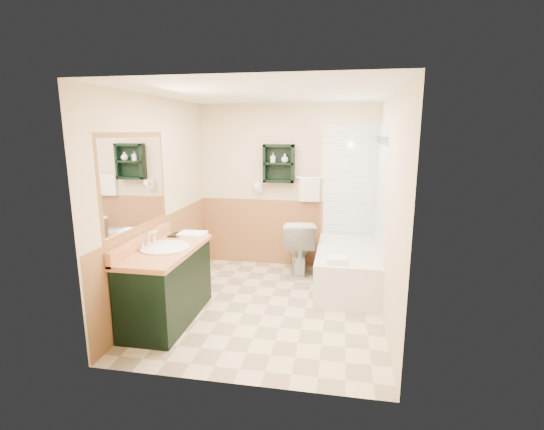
{
  "coord_description": "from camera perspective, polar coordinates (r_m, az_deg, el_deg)",
  "views": [
    {
      "loc": [
        0.81,
        -4.24,
        2.01
      ],
      "look_at": [
        0.02,
        0.2,
        1.05
      ],
      "focal_mm": 26.0,
      "sensor_mm": 36.0,
      "label": 1
    }
  ],
  "objects": [
    {
      "name": "wainscot_left",
      "position": [
        4.97,
        -15.45,
        -6.09
      ],
      "size": [
        2.98,
        2.98,
        1.0
      ],
      "primitive_type": null,
      "color": "#B47B49",
      "rests_on": "left_wall"
    },
    {
      "name": "mirror_glass",
      "position": [
        4.27,
        -19.13,
        4.52
      ],
      "size": [
        1.2,
        1.2,
        0.9
      ],
      "primitive_type": null,
      "color": "white",
      "rests_on": "left_wall"
    },
    {
      "name": "mirror_frame",
      "position": [
        4.27,
        -19.19,
        4.52
      ],
      "size": [
        1.3,
        1.3,
        1.0
      ],
      "primitive_type": null,
      "color": "#956230",
      "rests_on": "left_wall"
    },
    {
      "name": "counter_towel",
      "position": [
        4.71,
        -11.45,
        -2.74
      ],
      "size": [
        0.3,
        0.24,
        0.04
      ],
      "primitive_type": "cube",
      "color": "white",
      "rests_on": "vanity"
    },
    {
      "name": "hair_dryer",
      "position": [
        5.86,
        -1.89,
        4.11
      ],
      "size": [
        0.1,
        0.24,
        0.18
      ],
      "primitive_type": null,
      "color": "white",
      "rests_on": "back_wall"
    },
    {
      "name": "towel_bar",
      "position": [
        5.75,
        5.51,
        5.42
      ],
      "size": [
        0.4,
        0.06,
        0.4
      ],
      "primitive_type": null,
      "color": "white",
      "rests_on": "back_wall"
    },
    {
      "name": "vanity",
      "position": [
        4.43,
        -14.94,
        -9.67
      ],
      "size": [
        0.59,
        1.27,
        0.81
      ],
      "primitive_type": "cube",
      "color": "black",
      "rests_on": "ground"
    },
    {
      "name": "tile_back",
      "position": [
        5.8,
        12.13,
        2.27
      ],
      "size": [
        0.95,
        0.95,
        2.1
      ],
      "primitive_type": null,
      "color": "white",
      "rests_on": "back_wall"
    },
    {
      "name": "floor",
      "position": [
        4.76,
        -0.63,
        -12.9
      ],
      "size": [
        3.0,
        3.0,
        0.0
      ],
      "primitive_type": "plane",
      "color": "beige",
      "rests_on": "ground"
    },
    {
      "name": "right_wall",
      "position": [
        4.35,
        16.68,
        0.8
      ],
      "size": [
        0.04,
        3.0,
        2.4
      ],
      "primitive_type": "cube",
      "color": "#FFEFC7",
      "rests_on": "ground"
    },
    {
      "name": "shower_curtain",
      "position": [
        5.25,
        6.94,
        2.54
      ],
      "size": [
        1.05,
        1.05,
        1.7
      ],
      "primitive_type": null,
      "color": "#BBB18D",
      "rests_on": "curtain_rod"
    },
    {
      "name": "vanity_book",
      "position": [
        4.77,
        -14.56,
        -1.69
      ],
      "size": [
        0.15,
        0.02,
        0.2
      ],
      "primitive_type": "imported",
      "rotation": [
        0.0,
        0.0,
        0.01
      ],
      "color": "black",
      "rests_on": "vanity"
    },
    {
      "name": "ceiling",
      "position": [
        4.34,
        -0.71,
        17.48
      ],
      "size": [
        2.6,
        3.0,
        0.04
      ],
      "primitive_type": "cube",
      "color": "white",
      "rests_on": "back_wall"
    },
    {
      "name": "curtain_rod",
      "position": [
        5.0,
        7.08,
        11.86
      ],
      "size": [
        0.03,
        1.6,
        0.03
      ],
      "primitive_type": "cylinder",
      "rotation": [
        1.57,
        0.0,
        0.0
      ],
      "color": "silver",
      "rests_on": "back_wall"
    },
    {
      "name": "wainscot_back",
      "position": [
        5.98,
        2.02,
        -2.57
      ],
      "size": [
        2.58,
        2.58,
        1.0
      ],
      "primitive_type": null,
      "color": "#B47B49",
      "rests_on": "back_wall"
    },
    {
      "name": "toilet",
      "position": [
        5.67,
        3.87,
        -4.54
      ],
      "size": [
        0.56,
        0.86,
        0.78
      ],
      "primitive_type": "imported",
      "rotation": [
        0.0,
        0.0,
        3.29
      ],
      "color": "white",
      "rests_on": "ground"
    },
    {
      "name": "bathtub",
      "position": [
        5.25,
        10.9,
        -7.59
      ],
      "size": [
        0.79,
        1.5,
        0.53
      ],
      "primitive_type": "cube",
      "color": "white",
      "rests_on": "ground"
    },
    {
      "name": "tub_towel",
      "position": [
        4.6,
        9.44,
        -6.47
      ],
      "size": [
        0.23,
        0.19,
        0.07
      ],
      "primitive_type": "cube",
      "color": "white",
      "rests_on": "bathtub"
    },
    {
      "name": "tile_accent",
      "position": [
        5.01,
        15.66,
        10.37
      ],
      "size": [
        1.5,
        1.5,
        0.1
      ],
      "primitive_type": null,
      "color": "#144632",
      "rests_on": "right_wall"
    },
    {
      "name": "wall_shelf",
      "position": [
        5.74,
        0.99,
        7.47
      ],
      "size": [
        0.45,
        0.15,
        0.55
      ],
      "primitive_type": "cube",
      "color": "black",
      "rests_on": "back_wall"
    },
    {
      "name": "soap_bottle_b",
      "position": [
        5.71,
        1.87,
        8.1
      ],
      "size": [
        0.12,
        0.14,
        0.1
      ],
      "primitive_type": "imported",
      "rotation": [
        0.0,
        0.0,
        0.15
      ],
      "color": "white",
      "rests_on": "wall_shelf"
    },
    {
      "name": "soap_bottle_a",
      "position": [
        5.74,
        0.17,
        7.94
      ],
      "size": [
        0.07,
        0.14,
        0.06
      ],
      "primitive_type": "imported",
      "rotation": [
        0.0,
        0.0,
        -0.07
      ],
      "color": "white",
      "rests_on": "wall_shelf"
    },
    {
      "name": "back_wall",
      "position": [
        5.87,
        2.12,
        4.14
      ],
      "size": [
        2.6,
        0.04,
        2.4
      ],
      "primitive_type": "cube",
      "color": "#FFEFC7",
      "rests_on": "ground"
    },
    {
      "name": "tile_right",
      "position": [
        5.1,
        15.23,
        0.79
      ],
      "size": [
        1.5,
        1.5,
        2.1
      ],
      "primitive_type": null,
      "color": "white",
      "rests_on": "right_wall"
    },
    {
      "name": "left_wall",
      "position": [
        4.82,
        -16.3,
        1.89
      ],
      "size": [
        0.04,
        3.0,
        2.4
      ],
      "primitive_type": "cube",
      "color": "#FFEFC7",
      "rests_on": "ground"
    }
  ]
}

